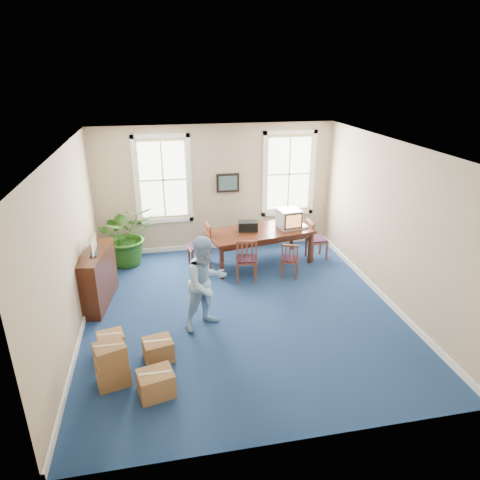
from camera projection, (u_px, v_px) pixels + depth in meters
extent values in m
plane|color=navy|center=(241.00, 310.00, 8.44)|extent=(6.50, 6.50, 0.00)
plane|color=white|center=(241.00, 147.00, 7.23)|extent=(6.50, 6.50, 0.00)
plane|color=tan|center=(216.00, 189.00, 10.79)|extent=(6.50, 0.00, 6.50)
plane|color=tan|center=(296.00, 337.00, 4.88)|extent=(6.50, 0.00, 6.50)
plane|color=tan|center=(69.00, 247.00, 7.30)|extent=(0.00, 6.50, 6.50)
plane|color=tan|center=(391.00, 224.00, 8.37)|extent=(0.00, 6.50, 6.50)
cube|color=white|center=(217.00, 245.00, 11.34)|extent=(6.00, 0.04, 0.12)
cube|color=white|center=(83.00, 324.00, 7.88)|extent=(0.04, 6.50, 0.12)
cube|color=white|center=(380.00, 293.00, 8.94)|extent=(0.04, 6.50, 0.12)
cube|color=white|center=(303.00, 226.00, 10.36)|extent=(0.25, 0.28, 0.06)
cube|color=black|center=(248.00, 226.00, 10.13)|extent=(0.49, 0.35, 0.23)
imported|color=#8DB7DC|center=(206.00, 283.00, 7.62)|extent=(1.07, 0.99, 1.76)
cube|color=#3E1B0E|center=(97.00, 277.00, 8.51)|extent=(0.64, 1.49, 1.13)
imported|color=#1E4B12|center=(127.00, 235.00, 10.17)|extent=(1.61, 1.49, 1.50)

